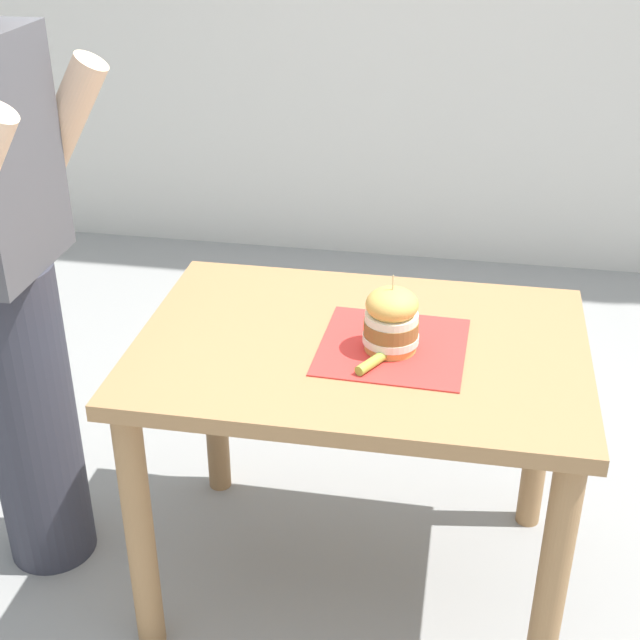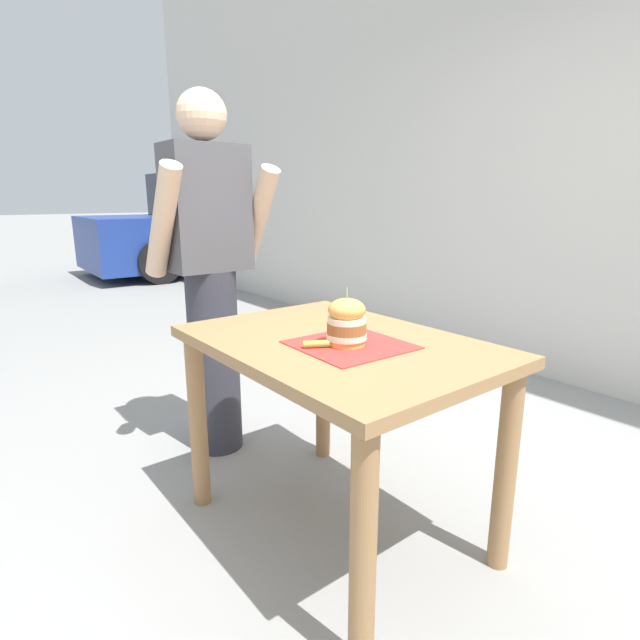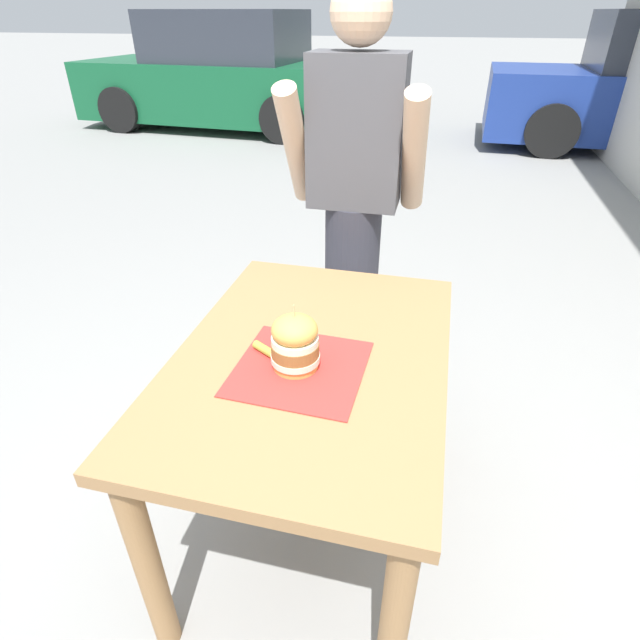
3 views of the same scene
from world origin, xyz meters
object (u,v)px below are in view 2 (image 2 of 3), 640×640
object	(u,v)px
sandwich	(347,322)
pickle_spear	(317,344)
patio_table	(338,376)
parked_car_near_curb	(219,228)
diner_across_table	(210,273)
parked_car_mid_block	(422,218)

from	to	relation	value
sandwich	pickle_spear	xyz separation A→B (m)	(-0.10, 0.03, -0.07)
patio_table	pickle_spear	world-z (taller)	pickle_spear
sandwich	parked_car_near_curb	world-z (taller)	parked_car_near_curb
pickle_spear	diner_across_table	world-z (taller)	diner_across_table
pickle_spear	parked_car_near_curb	size ratio (longest dim) A/B	0.02
pickle_spear	parked_car_near_curb	xyz separation A→B (m)	(3.04, 6.65, -0.05)
patio_table	pickle_spear	size ratio (longest dim) A/B	11.82
patio_table	parked_car_near_curb	world-z (taller)	parked_car_near_curb
sandwich	parked_car_near_curb	size ratio (longest dim) A/B	0.05
sandwich	diner_across_table	bearing A→B (deg)	91.00
parked_car_near_curb	parked_car_mid_block	world-z (taller)	same
patio_table	diner_across_table	xyz separation A→B (m)	(-0.04, 0.88, 0.26)
diner_across_table	parked_car_near_curb	size ratio (longest dim) A/B	0.40
pickle_spear	sandwich	bearing A→B (deg)	-19.41
diner_across_table	parked_car_near_curb	xyz separation A→B (m)	(2.96, 5.74, -0.16)
diner_across_table	patio_table	bearing A→B (deg)	-87.21
diner_across_table	parked_car_mid_block	size ratio (longest dim) A/B	0.39
patio_table	sandwich	size ratio (longest dim) A/B	5.65
parked_car_mid_block	patio_table	bearing A→B (deg)	-140.90
parked_car_near_curb	pickle_spear	bearing A→B (deg)	-114.59
sandwich	diner_across_table	world-z (taller)	diner_across_table
patio_table	diner_across_table	distance (m)	0.92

